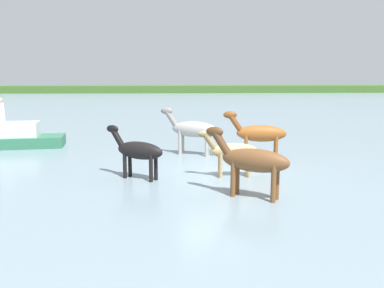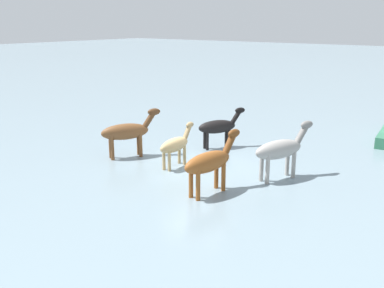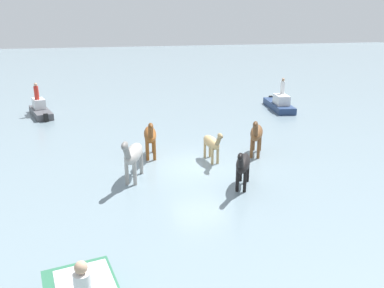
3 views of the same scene
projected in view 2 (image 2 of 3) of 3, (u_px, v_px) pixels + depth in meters
ground_plane at (199, 167)px, 17.65m from camera, size 187.35×187.35×0.00m
horse_chestnut_trailing at (175, 145)px, 17.45m from camera, size 2.14×0.55×1.67m
horse_rear_stallion at (281, 149)px, 16.03m from camera, size 2.62×1.40×2.08m
horse_mid_herd at (210, 162)px, 14.68m from camera, size 2.65×0.91×2.05m
horse_dun_straggler at (219, 127)px, 20.04m from camera, size 2.19×1.51×1.82m
horse_gray_outer at (127, 132)px, 18.64m from camera, size 2.47×1.67×2.04m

